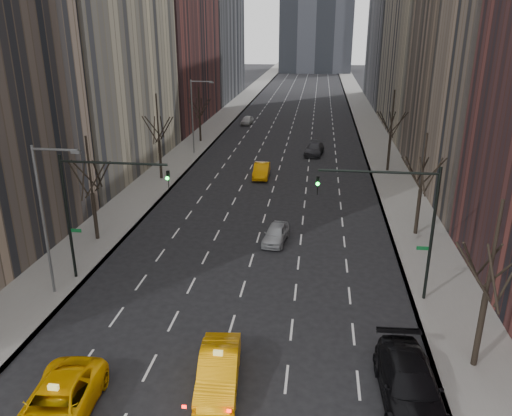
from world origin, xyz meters
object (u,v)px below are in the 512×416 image
(silver_sedan_ahead, at_px, (276,234))
(parked_suv_black, at_px, (409,384))
(taxi_suv, at_px, (57,406))
(taxi_sedan, at_px, (219,370))

(silver_sedan_ahead, xyz_separation_m, parked_suv_black, (7.13, -16.09, 0.21))
(taxi_suv, distance_m, parked_suv_black, 14.65)
(taxi_suv, xyz_separation_m, taxi_sedan, (6.07, 2.98, 0.01))
(taxi_sedan, bearing_deg, taxi_suv, -159.70)
(taxi_sedan, xyz_separation_m, parked_suv_black, (8.27, 0.04, 0.07))
(taxi_suv, bearing_deg, taxi_sedan, 21.33)
(taxi_sedan, relative_size, silver_sedan_ahead, 1.26)
(taxi_sedan, height_order, silver_sedan_ahead, taxi_sedan)
(taxi_suv, relative_size, silver_sedan_ahead, 1.47)
(taxi_suv, relative_size, taxi_sedan, 1.17)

